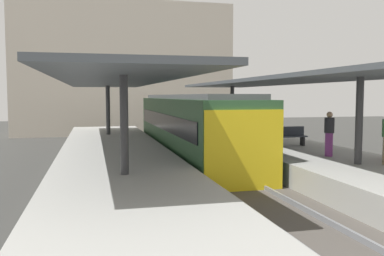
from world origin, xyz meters
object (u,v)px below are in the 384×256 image
passenger_mid_platform (329,133)px  platform_bench (291,135)px  commuter_train (189,126)px  platform_sign (248,108)px

passenger_mid_platform → platform_bench: bearing=87.9°
commuter_train → platform_bench: bearing=-37.8°
platform_bench → platform_sign: (-0.74, 3.30, 1.16)m
commuter_train → passenger_mid_platform: bearing=-58.9°
platform_bench → platform_sign: bearing=102.6°
commuter_train → platform_sign: commuter_train is taller
platform_sign → passenger_mid_platform: size_ratio=1.33×
platform_sign → passenger_mid_platform: 6.65m
platform_bench → passenger_mid_platform: (-0.12, -3.28, 0.39)m
platform_bench → commuter_train: bearing=142.2°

